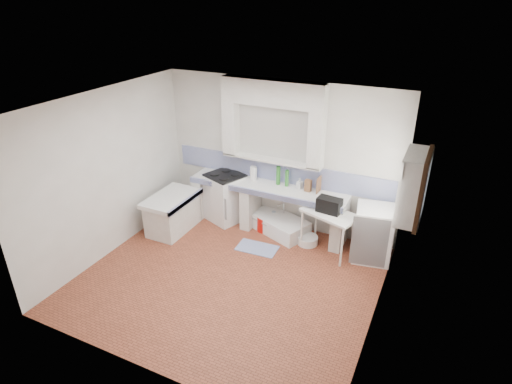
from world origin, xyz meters
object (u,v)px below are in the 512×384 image
at_px(sink, 279,225).
at_px(side_table, 328,232).
at_px(stove, 226,198).
at_px(fridge, 373,233).

relative_size(sink, side_table, 1.19).
xyz_separation_m(stove, sink, (1.15, -0.00, -0.33)).
xyz_separation_m(sink, fridge, (1.75, -0.12, 0.34)).
bearing_deg(fridge, stove, 167.30).
height_order(stove, fridge, fridge).
relative_size(side_table, fridge, 0.99).
distance_m(stove, side_table, 2.20).
distance_m(sink, fridge, 1.79).
xyz_separation_m(stove, side_table, (2.18, -0.28, -0.08)).
distance_m(stove, fridge, 2.91).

